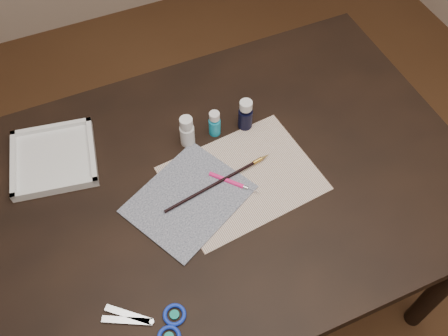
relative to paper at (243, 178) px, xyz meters
name	(u,v)px	position (x,y,z in m)	size (l,w,h in m)	color
ground	(224,288)	(-0.05, 0.02, -0.76)	(3.50, 3.50, 0.02)	#422614
table	(224,243)	(-0.05, 0.02, -0.38)	(1.30, 0.90, 0.75)	black
paper	(243,178)	(0.00, 0.00, 0.00)	(0.38, 0.29, 0.00)	white
canvas	(189,199)	(-0.15, 0.00, 0.00)	(0.28, 0.23, 0.00)	#111A31
paint_bottle_white	(187,131)	(-0.09, 0.17, 0.05)	(0.04, 0.04, 0.10)	silver
paint_bottle_cyan	(215,123)	(-0.01, 0.17, 0.04)	(0.03, 0.03, 0.08)	#1795B9
paint_bottle_navy	(245,114)	(0.08, 0.16, 0.05)	(0.04, 0.04, 0.10)	black
paintbrush	(219,182)	(-0.06, 0.01, 0.01)	(0.32, 0.01, 0.01)	black
craft_knife	(235,183)	(-0.03, -0.01, 0.01)	(0.14, 0.01, 0.01)	#FF207A
scissors	(143,324)	(-0.36, -0.26, 0.00)	(0.20, 0.10, 0.01)	silver
palette_tray	(54,158)	(-0.44, 0.25, 0.01)	(0.22, 0.22, 0.03)	white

